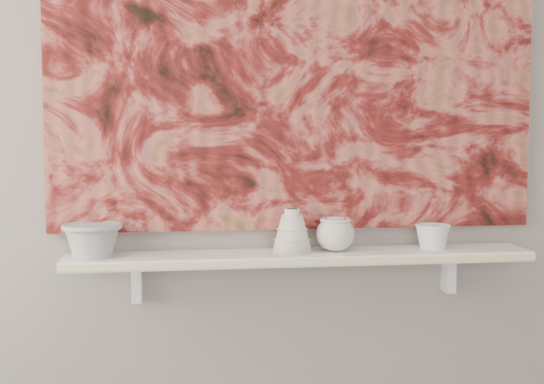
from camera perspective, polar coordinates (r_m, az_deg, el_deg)
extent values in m
plane|color=gray|center=(2.34, 1.80, 6.03)|extent=(3.60, 0.00, 3.60)
cube|color=silver|center=(2.28, 2.18, -4.91)|extent=(1.40, 0.18, 0.03)
cube|color=beige|center=(2.19, 2.62, -5.32)|extent=(1.40, 0.01, 0.02)
cube|color=silver|center=(2.33, -10.17, -6.68)|extent=(0.03, 0.06, 0.12)
cube|color=silver|center=(2.49, 13.14, -5.97)|extent=(0.03, 0.06, 0.12)
cube|color=maroon|center=(2.34, 1.88, 10.69)|extent=(1.50, 0.02, 1.10)
cube|color=black|center=(2.44, 12.40, 3.10)|extent=(0.09, 0.00, 0.08)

